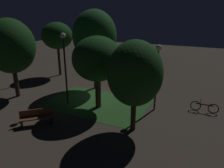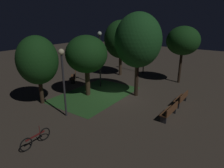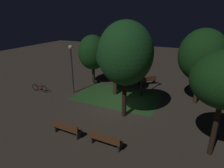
{
  "view_description": "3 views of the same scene",
  "coord_description": "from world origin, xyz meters",
  "px_view_note": "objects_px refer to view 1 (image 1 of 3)",
  "views": [
    {
      "loc": [
        -7.62,
        12.94,
        5.99
      ],
      "look_at": [
        -1.14,
        -0.24,
        0.98
      ],
      "focal_mm": 32.88,
      "sensor_mm": 36.0,
      "label": 1
    },
    {
      "loc": [
        -12.32,
        -8.17,
        5.93
      ],
      "look_at": [
        -1.05,
        -0.38,
        1.33
      ],
      "focal_mm": 31.52,
      "sensor_mm": 36.0,
      "label": 2
    },
    {
      "loc": [
        5.05,
        -12.33,
        6.65
      ],
      "look_at": [
        -1.1,
        1.13,
        1.21
      ],
      "focal_mm": 30.39,
      "sensor_mm": 36.0,
      "label": 3
    }
  ],
  "objects_px": {
    "tree_right_canopy": "(57,36)",
    "lamp_post_path_center": "(12,46)",
    "tree_back_right": "(135,74)",
    "bench_front_right": "(111,72)",
    "bench_corner": "(134,75)",
    "bicycle": "(204,107)",
    "lamp_post_plaza_east": "(157,67)",
    "tree_lawn_side": "(10,46)",
    "tree_tall_center": "(95,36)",
    "bench_back_row": "(36,117)",
    "tree_left_canopy": "(97,59)",
    "lamp_post_near_wall": "(65,58)"
  },
  "relations": [
    {
      "from": "tree_right_canopy",
      "to": "bicycle",
      "type": "distance_m",
      "value": 14.69
    },
    {
      "from": "tree_left_canopy",
      "to": "lamp_post_near_wall",
      "type": "height_order",
      "value": "lamp_post_near_wall"
    },
    {
      "from": "tree_right_canopy",
      "to": "lamp_post_path_center",
      "type": "bearing_deg",
      "value": 75.42
    },
    {
      "from": "bench_front_right",
      "to": "tree_right_canopy",
      "type": "distance_m",
      "value": 6.38
    },
    {
      "from": "bench_corner",
      "to": "bicycle",
      "type": "bearing_deg",
      "value": 145.19
    },
    {
      "from": "bench_corner",
      "to": "lamp_post_plaza_east",
      "type": "xyz_separation_m",
      "value": [
        -3.44,
        5.53,
        2.45
      ]
    },
    {
      "from": "tree_left_canopy",
      "to": "lamp_post_near_wall",
      "type": "distance_m",
      "value": 2.28
    },
    {
      "from": "bench_front_right",
      "to": "tree_right_canopy",
      "type": "xyz_separation_m",
      "value": [
        5.05,
        1.73,
        3.49
      ]
    },
    {
      "from": "bench_corner",
      "to": "tree_tall_center",
      "type": "bearing_deg",
      "value": 58.0
    },
    {
      "from": "lamp_post_path_center",
      "to": "bench_front_right",
      "type": "bearing_deg",
      "value": -135.49
    },
    {
      "from": "tree_right_canopy",
      "to": "lamp_post_plaza_east",
      "type": "height_order",
      "value": "tree_right_canopy"
    },
    {
      "from": "bench_front_right",
      "to": "tree_left_canopy",
      "type": "height_order",
      "value": "tree_left_canopy"
    },
    {
      "from": "tree_back_right",
      "to": "tree_lawn_side",
      "type": "height_order",
      "value": "tree_lawn_side"
    },
    {
      "from": "tree_right_canopy",
      "to": "tree_lawn_side",
      "type": "bearing_deg",
      "value": 98.75
    },
    {
      "from": "tree_tall_center",
      "to": "bench_corner",
      "type": "bearing_deg",
      "value": -122.0
    },
    {
      "from": "bench_back_row",
      "to": "bicycle",
      "type": "bearing_deg",
      "value": -145.17
    },
    {
      "from": "bicycle",
      "to": "lamp_post_path_center",
      "type": "bearing_deg",
      "value": 6.15
    },
    {
      "from": "bench_back_row",
      "to": "lamp_post_path_center",
      "type": "relative_size",
      "value": 0.32
    },
    {
      "from": "tree_tall_center",
      "to": "lamp_post_plaza_east",
      "type": "relative_size",
      "value": 1.5
    },
    {
      "from": "bench_front_right",
      "to": "tree_left_canopy",
      "type": "bearing_deg",
      "value": 109.61
    },
    {
      "from": "bench_front_right",
      "to": "tree_back_right",
      "type": "distance_m",
      "value": 10.48
    },
    {
      "from": "lamp_post_near_wall",
      "to": "bench_back_row",
      "type": "bearing_deg",
      "value": 94.25
    },
    {
      "from": "tree_left_canopy",
      "to": "lamp_post_near_wall",
      "type": "bearing_deg",
      "value": 11.32
    },
    {
      "from": "bench_back_row",
      "to": "tree_tall_center",
      "type": "height_order",
      "value": "tree_tall_center"
    },
    {
      "from": "tree_back_right",
      "to": "bench_front_right",
      "type": "bearing_deg",
      "value": -56.78
    },
    {
      "from": "bench_front_right",
      "to": "bench_back_row",
      "type": "height_order",
      "value": "same"
    },
    {
      "from": "lamp_post_path_center",
      "to": "bench_back_row",
      "type": "bearing_deg",
      "value": 147.01
    },
    {
      "from": "tree_back_right",
      "to": "bicycle",
      "type": "bearing_deg",
      "value": -129.92
    },
    {
      "from": "lamp_post_plaza_east",
      "to": "bench_corner",
      "type": "bearing_deg",
      "value": -58.12
    },
    {
      "from": "bench_front_right",
      "to": "lamp_post_near_wall",
      "type": "distance_m",
      "value": 7.76
    },
    {
      "from": "bench_front_right",
      "to": "bicycle",
      "type": "distance_m",
      "value": 9.97
    },
    {
      "from": "bench_corner",
      "to": "tree_left_canopy",
      "type": "xyz_separation_m",
      "value": [
        0.1,
        6.79,
        2.82
      ]
    },
    {
      "from": "lamp_post_near_wall",
      "to": "bicycle",
      "type": "xyz_separation_m",
      "value": [
        -8.73,
        -2.78,
        -2.94
      ]
    },
    {
      "from": "lamp_post_near_wall",
      "to": "lamp_post_plaza_east",
      "type": "relative_size",
      "value": 1.14
    },
    {
      "from": "bicycle",
      "to": "tree_back_right",
      "type": "bearing_deg",
      "value": 50.08
    },
    {
      "from": "tree_tall_center",
      "to": "tree_lawn_side",
      "type": "xyz_separation_m",
      "value": [
        4.42,
        4.3,
        -0.54
      ]
    },
    {
      "from": "bench_corner",
      "to": "tree_left_canopy",
      "type": "distance_m",
      "value": 7.35
    },
    {
      "from": "lamp_post_path_center",
      "to": "bicycle",
      "type": "relative_size",
      "value": 3.01
    },
    {
      "from": "lamp_post_near_wall",
      "to": "tree_right_canopy",
      "type": "bearing_deg",
      "value": -46.45
    },
    {
      "from": "bench_corner",
      "to": "tree_right_canopy",
      "type": "xyz_separation_m",
      "value": [
        7.57,
        1.73,
        3.49
      ]
    },
    {
      "from": "tree_tall_center",
      "to": "lamp_post_path_center",
      "type": "bearing_deg",
      "value": 21.44
    },
    {
      "from": "tree_tall_center",
      "to": "bicycle",
      "type": "relative_size",
      "value": 3.73
    },
    {
      "from": "bench_corner",
      "to": "bicycle",
      "type": "xyz_separation_m",
      "value": [
        -6.4,
        4.45,
        -0.14
      ]
    },
    {
      "from": "tree_tall_center",
      "to": "tree_left_canopy",
      "type": "bearing_deg",
      "value": 122.9
    },
    {
      "from": "bench_front_right",
      "to": "bicycle",
      "type": "relative_size",
      "value": 1.06
    },
    {
      "from": "tree_back_right",
      "to": "lamp_post_plaza_east",
      "type": "height_order",
      "value": "tree_back_right"
    },
    {
      "from": "lamp_post_path_center",
      "to": "bicycle",
      "type": "xyz_separation_m",
      "value": [
        -15.1,
        -1.63,
        -3.1
      ]
    },
    {
      "from": "bench_back_row",
      "to": "tree_back_right",
      "type": "bearing_deg",
      "value": -159.79
    },
    {
      "from": "tree_lawn_side",
      "to": "tree_left_canopy",
      "type": "relative_size",
      "value": 1.22
    },
    {
      "from": "bench_front_right",
      "to": "tree_lawn_side",
      "type": "relative_size",
      "value": 0.31
    }
  ]
}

